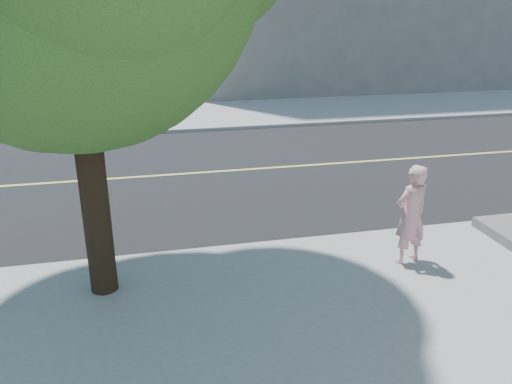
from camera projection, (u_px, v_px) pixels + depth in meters
name	position (u px, v px, depth m)	size (l,w,h in m)	color
road_ew	(42.00, 184.00, 12.24)	(140.00, 9.00, 0.01)	black
sidewalk_ne	(327.00, 76.00, 30.58)	(29.00, 25.00, 0.12)	gray
man_on_phone	(411.00, 215.00, 8.03)	(0.60, 0.39, 1.64)	pink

